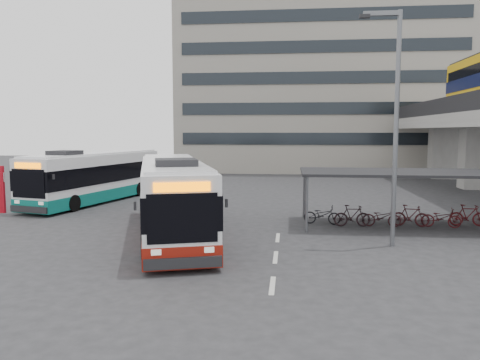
# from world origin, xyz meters

# --- Properties ---
(ground) EXTENTS (120.00, 120.00, 0.00)m
(ground) POSITION_xyz_m (0.00, 0.00, 0.00)
(ground) COLOR #28282B
(ground) RESTS_ON ground
(bike_shelter) EXTENTS (10.00, 4.00, 2.54)m
(bike_shelter) POSITION_xyz_m (8.50, 3.00, 1.36)
(bike_shelter) COLOR #595B60
(bike_shelter) RESTS_ON ground
(office_block) EXTENTS (30.00, 15.00, 25.00)m
(office_block) POSITION_xyz_m (6.00, 36.00, 12.50)
(office_block) COLOR gray
(office_block) RESTS_ON ground
(road_markings) EXTENTS (0.15, 7.60, 0.01)m
(road_markings) POSITION_xyz_m (2.50, -3.00, 0.01)
(road_markings) COLOR beige
(road_markings) RESTS_ON ground
(bus_main) EXTENTS (5.76, 11.65, 3.38)m
(bus_main) POSITION_xyz_m (-1.93, 0.11, 1.57)
(bus_main) COLOR white
(bus_main) RESTS_ON ground
(bus_teal) EXTENTS (4.93, 11.34, 3.28)m
(bus_teal) POSITION_xyz_m (-8.96, 8.79, 1.52)
(bus_teal) COLOR white
(bus_teal) RESTS_ON ground
(pedestrian) EXTENTS (0.52, 0.66, 1.58)m
(pedestrian) POSITION_xyz_m (-2.43, 0.50, 0.79)
(pedestrian) COLOR black
(pedestrian) RESTS_ON ground
(lamp_post) EXTENTS (1.54, 0.20, 8.74)m
(lamp_post) POSITION_xyz_m (6.76, -0.91, 4.98)
(lamp_post) COLOR #595B60
(lamp_post) RESTS_ON ground
(sign_totem_mid) EXTENTS (0.55, 0.17, 2.53)m
(sign_totem_mid) POSITION_xyz_m (-12.43, 4.35, 1.30)
(sign_totem_mid) COLOR #AB0A17
(sign_totem_mid) RESTS_ON ground
(sign_totem_north) EXTENTS (0.52, 0.28, 2.44)m
(sign_totem_north) POSITION_xyz_m (-13.04, 9.23, 1.26)
(sign_totem_north) COLOR #AB0A17
(sign_totem_north) RESTS_ON ground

